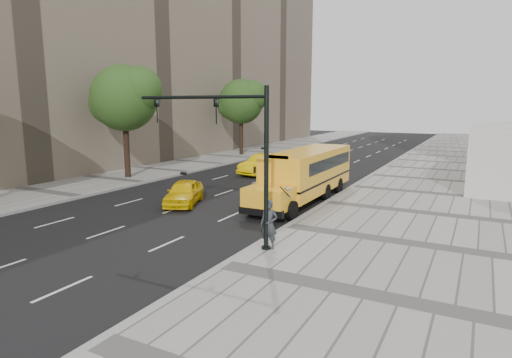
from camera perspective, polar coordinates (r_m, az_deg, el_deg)
The scene contains 13 objects.
ground at distance 27.65m, azimuth -2.52°, elevation -2.05°, with size 140.00×140.00×0.00m, color black.
sidewalk_museum at distance 24.03m, azimuth 23.06°, elevation -4.48°, with size 12.00×140.00×0.15m, color #9A9792.
sidewalk_far at distance 34.45m, azimuth -18.50°, elevation -0.06°, with size 6.00×140.00×0.15m, color #9A9792.
curb_museum at distance 25.19m, azimuth 9.34°, elevation -3.18°, with size 0.30×140.00×0.15m, color gray.
curb_far at distance 32.36m, azimuth -14.83°, elevation -0.49°, with size 0.30×140.00×0.15m, color gray.
building_far at distance 47.83m, azimuth -17.45°, elevation 21.84°, with size 10.00×80.00×32.00m, color #766756.
tree_b at distance 34.31m, azimuth -17.08°, elevation 10.36°, with size 5.62×5.00×8.72m.
tree_c at distance 48.55m, azimuth -1.91°, elevation 10.33°, with size 5.59×4.97×8.57m.
school_bus at distance 26.02m, azimuth 6.82°, elevation 1.09°, with size 2.96×11.56×3.19m.
taxi_near at distance 25.07m, azimuth -9.58°, elevation -1.77°, with size 1.66×4.14×1.41m, color yellow.
taxi_far at distance 35.56m, azimuth 0.95°, elevation 1.97°, with size 1.76×5.04×1.66m, color yellow.
pedestrian at distance 16.69m, azimuth 1.73°, elevation -6.07°, with size 0.70×0.46×1.93m, color #2D2F34.
traffic_signal at distance 16.74m, azimuth -2.93°, elevation 4.36°, with size 6.18×0.36×6.40m.
Camera 1 is at (13.75, -23.31, 5.68)m, focal length 30.00 mm.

